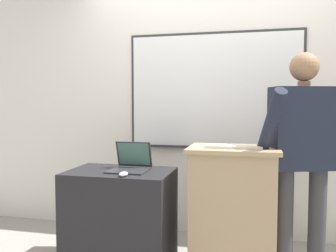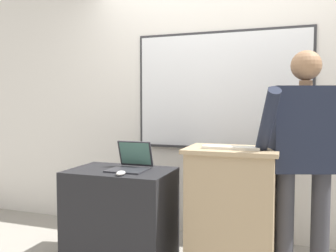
# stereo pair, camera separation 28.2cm
# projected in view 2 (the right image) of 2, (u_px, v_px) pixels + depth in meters

# --- Properties ---
(back_wall) EXTENTS (6.40, 0.17, 2.64)m
(back_wall) POSITION_uv_depth(u_px,v_px,m) (217.00, 101.00, 3.47)
(back_wall) COLOR silver
(back_wall) RESTS_ON ground_plane
(lectern_podium) EXTENTS (0.67, 0.48, 0.97)m
(lectern_podium) POSITION_uv_depth(u_px,v_px,m) (231.00, 213.00, 2.63)
(lectern_podium) COLOR tan
(lectern_podium) RESTS_ON ground_plane
(side_desk) EXTENTS (0.82, 0.55, 0.77)m
(side_desk) POSITION_uv_depth(u_px,v_px,m) (121.00, 217.00, 2.87)
(side_desk) COLOR black
(side_desk) RESTS_ON ground_plane
(person_presenter) EXTENTS (0.64, 0.65, 1.67)m
(person_presenter) POSITION_uv_depth(u_px,v_px,m) (304.00, 149.00, 2.52)
(person_presenter) COLOR #333338
(person_presenter) RESTS_ON ground_plane
(laptop) EXTENTS (0.30, 0.32, 0.22)m
(laptop) POSITION_uv_depth(u_px,v_px,m) (132.00, 161.00, 2.86)
(laptop) COLOR #28282D
(laptop) RESTS_ON side_desk
(wireless_keyboard) EXTENTS (0.41, 0.13, 0.02)m
(wireless_keyboard) POSITION_uv_depth(u_px,v_px,m) (231.00, 148.00, 2.54)
(wireless_keyboard) COLOR beige
(wireless_keyboard) RESTS_ON lectern_podium
(computer_mouse_by_laptop) EXTENTS (0.06, 0.10, 0.03)m
(computer_mouse_by_laptop) POSITION_uv_depth(u_px,v_px,m) (121.00, 173.00, 2.62)
(computer_mouse_by_laptop) COLOR silver
(computer_mouse_by_laptop) RESTS_ON side_desk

